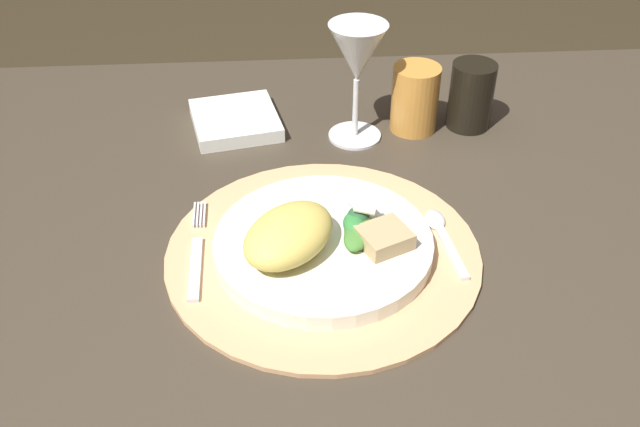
{
  "coord_description": "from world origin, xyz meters",
  "views": [
    {
      "loc": [
        -0.11,
        -0.62,
        1.25
      ],
      "look_at": [
        -0.07,
        0.03,
        0.75
      ],
      "focal_mm": 40.02,
      "sensor_mm": 36.0,
      "label": 1
    }
  ],
  "objects_px": {
    "fork": "(197,253)",
    "wine_glass": "(357,57)",
    "dinner_plate": "(323,245)",
    "amber_tumbler": "(415,99)",
    "spoon": "(441,232)",
    "napkin": "(235,120)",
    "dining_table": "(377,327)",
    "dark_tumbler": "(471,96)"
  },
  "relations": [
    {
      "from": "fork",
      "to": "wine_glass",
      "type": "height_order",
      "value": "wine_glass"
    },
    {
      "from": "dinner_plate",
      "to": "amber_tumbler",
      "type": "height_order",
      "value": "amber_tumbler"
    },
    {
      "from": "wine_glass",
      "to": "spoon",
      "type": "bearing_deg",
      "value": -71.67
    },
    {
      "from": "napkin",
      "to": "amber_tumbler",
      "type": "bearing_deg",
      "value": -4.91
    },
    {
      "from": "dinner_plate",
      "to": "napkin",
      "type": "height_order",
      "value": "dinner_plate"
    },
    {
      "from": "dining_table",
      "to": "amber_tumbler",
      "type": "distance_m",
      "value": 0.32
    },
    {
      "from": "fork",
      "to": "spoon",
      "type": "distance_m",
      "value": 0.28
    },
    {
      "from": "spoon",
      "to": "wine_glass",
      "type": "distance_m",
      "value": 0.26
    },
    {
      "from": "fork",
      "to": "dark_tumbler",
      "type": "xyz_separation_m",
      "value": [
        0.36,
        0.27,
        0.04
      ]
    },
    {
      "from": "amber_tumbler",
      "to": "dark_tumbler",
      "type": "distance_m",
      "value": 0.08
    },
    {
      "from": "fork",
      "to": "dinner_plate",
      "type": "bearing_deg",
      "value": -1.11
    },
    {
      "from": "napkin",
      "to": "amber_tumbler",
      "type": "distance_m",
      "value": 0.25
    },
    {
      "from": "spoon",
      "to": "dark_tumbler",
      "type": "xyz_separation_m",
      "value": [
        0.09,
        0.25,
        0.04
      ]
    },
    {
      "from": "fork",
      "to": "wine_glass",
      "type": "xyz_separation_m",
      "value": [
        0.2,
        0.24,
        0.11
      ]
    },
    {
      "from": "wine_glass",
      "to": "amber_tumbler",
      "type": "height_order",
      "value": "wine_glass"
    },
    {
      "from": "napkin",
      "to": "wine_glass",
      "type": "xyz_separation_m",
      "value": [
        0.17,
        -0.04,
        0.11
      ]
    },
    {
      "from": "dinner_plate",
      "to": "wine_glass",
      "type": "height_order",
      "value": "wine_glass"
    },
    {
      "from": "wine_glass",
      "to": "dark_tumbler",
      "type": "relative_size",
      "value": 1.74
    },
    {
      "from": "dinner_plate",
      "to": "spoon",
      "type": "distance_m",
      "value": 0.14
    },
    {
      "from": "spoon",
      "to": "fork",
      "type": "bearing_deg",
      "value": -176.12
    },
    {
      "from": "dining_table",
      "to": "napkin",
      "type": "height_order",
      "value": "napkin"
    },
    {
      "from": "spoon",
      "to": "dark_tumbler",
      "type": "bearing_deg",
      "value": 70.3
    },
    {
      "from": "spoon",
      "to": "napkin",
      "type": "height_order",
      "value": "napkin"
    },
    {
      "from": "dinner_plate",
      "to": "dark_tumbler",
      "type": "xyz_separation_m",
      "value": [
        0.23,
        0.27,
        0.03
      ]
    },
    {
      "from": "napkin",
      "to": "dark_tumbler",
      "type": "xyz_separation_m",
      "value": [
        0.33,
        -0.02,
        0.04
      ]
    },
    {
      "from": "spoon",
      "to": "napkin",
      "type": "distance_m",
      "value": 0.36
    },
    {
      "from": "wine_glass",
      "to": "dark_tumbler",
      "type": "xyz_separation_m",
      "value": [
        0.16,
        0.02,
        -0.07
      ]
    },
    {
      "from": "spoon",
      "to": "wine_glass",
      "type": "xyz_separation_m",
      "value": [
        -0.07,
        0.23,
        0.11
      ]
    },
    {
      "from": "fork",
      "to": "wine_glass",
      "type": "distance_m",
      "value": 0.34
    },
    {
      "from": "napkin",
      "to": "amber_tumbler",
      "type": "relative_size",
      "value": 1.3
    },
    {
      "from": "spoon",
      "to": "napkin",
      "type": "bearing_deg",
      "value": 132.13
    },
    {
      "from": "dinner_plate",
      "to": "napkin",
      "type": "xyz_separation_m",
      "value": [
        -0.1,
        0.29,
        -0.01
      ]
    },
    {
      "from": "amber_tumbler",
      "to": "dark_tumbler",
      "type": "xyz_separation_m",
      "value": [
        0.08,
        0.0,
        0.0
      ]
    },
    {
      "from": "fork",
      "to": "dark_tumbler",
      "type": "bearing_deg",
      "value": 36.12
    },
    {
      "from": "fork",
      "to": "amber_tumbler",
      "type": "height_order",
      "value": "amber_tumbler"
    },
    {
      "from": "napkin",
      "to": "wine_glass",
      "type": "distance_m",
      "value": 0.2
    },
    {
      "from": "napkin",
      "to": "dark_tumbler",
      "type": "height_order",
      "value": "dark_tumbler"
    },
    {
      "from": "dinner_plate",
      "to": "spoon",
      "type": "xyz_separation_m",
      "value": [
        0.14,
        0.02,
        -0.01
      ]
    },
    {
      "from": "spoon",
      "to": "dark_tumbler",
      "type": "distance_m",
      "value": 0.27
    },
    {
      "from": "fork",
      "to": "spoon",
      "type": "xyz_separation_m",
      "value": [
        0.28,
        0.02,
        0.0
      ]
    },
    {
      "from": "dining_table",
      "to": "spoon",
      "type": "bearing_deg",
      "value": 0.97
    },
    {
      "from": "dinner_plate",
      "to": "wine_glass",
      "type": "distance_m",
      "value": 0.28
    }
  ]
}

